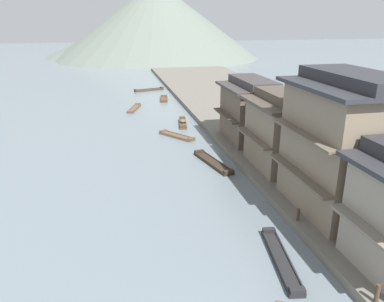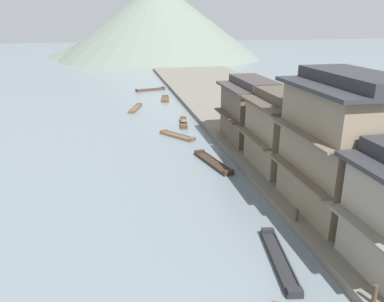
% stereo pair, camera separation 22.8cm
% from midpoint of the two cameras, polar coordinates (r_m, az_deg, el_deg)
% --- Properties ---
extents(riverbank_right, '(18.00, 110.00, 0.57)m').
position_cam_midpoint_polar(riverbank_right, '(45.25, 13.39, 3.47)').
color(riverbank_right, '#6B665B').
rests_on(riverbank_right, ground).
extents(boat_moored_nearest, '(2.35, 5.11, 0.39)m').
position_cam_midpoint_polar(boat_moored_nearest, '(54.57, -8.78, 6.30)').
color(boat_moored_nearest, brown).
rests_on(boat_moored_nearest, ground).
extents(boat_moored_second, '(2.26, 5.91, 0.44)m').
position_cam_midpoint_polar(boat_moored_second, '(33.73, 2.95, -1.76)').
color(boat_moored_second, '#33281E').
rests_on(boat_moored_second, ground).
extents(boat_moored_third, '(3.44, 4.29, 0.40)m').
position_cam_midpoint_polar(boat_moored_third, '(41.30, -2.45, 2.25)').
color(boat_moored_third, brown).
rests_on(boat_moored_third, ground).
extents(boat_moored_far, '(1.67, 5.69, 0.46)m').
position_cam_midpoint_polar(boat_moored_far, '(21.51, 12.90, -15.60)').
color(boat_moored_far, '#232326').
rests_on(boat_moored_far, ground).
extents(boat_midriver_drifting, '(5.39, 2.39, 0.45)m').
position_cam_midpoint_polar(boat_midriver_drifting, '(68.59, -6.55, 9.09)').
color(boat_midriver_drifting, '#423328').
rests_on(boat_midriver_drifting, ground).
extents(boat_midriver_upstream, '(1.70, 4.32, 0.41)m').
position_cam_midpoint_polar(boat_midriver_upstream, '(60.48, -4.34, 7.76)').
color(boat_midriver_upstream, brown).
rests_on(boat_midriver_upstream, ground).
extents(boat_upstream_distant, '(1.49, 4.39, 0.69)m').
position_cam_midpoint_polar(boat_upstream_distant, '(46.09, -1.54, 4.24)').
color(boat_upstream_distant, brown).
rests_on(boat_upstream_distant, ground).
extents(house_waterfront_second, '(6.88, 7.95, 8.74)m').
position_cam_midpoint_polar(house_waterfront_second, '(25.44, 22.06, 0.91)').
color(house_waterfront_second, '#7F705B').
rests_on(house_waterfront_second, riverbank_right).
extents(house_waterfront_tall, '(5.48, 6.87, 6.14)m').
position_cam_midpoint_polar(house_waterfront_tall, '(31.78, 13.20, 2.93)').
color(house_waterfront_tall, '#7F705B').
rests_on(house_waterfront_tall, riverbank_right).
extents(house_waterfront_narrow, '(5.88, 7.19, 6.14)m').
position_cam_midpoint_polar(house_waterfront_narrow, '(38.52, 8.77, 6.07)').
color(house_waterfront_narrow, brown).
rests_on(house_waterfront_narrow, riverbank_right).
extents(mooring_post_dock_near, '(0.20, 0.20, 0.92)m').
position_cam_midpoint_polar(mooring_post_dock_near, '(19.27, 25.68, -18.69)').
color(mooring_post_dock_near, '#473828').
rests_on(mooring_post_dock_near, riverbank_right).
extents(mooring_post_dock_mid, '(0.20, 0.20, 0.77)m').
position_cam_midpoint_polar(mooring_post_dock_mid, '(24.35, 15.33, -9.17)').
color(mooring_post_dock_mid, '#473828').
rests_on(mooring_post_dock_mid, riverbank_right).
extents(hill_far_west, '(59.71, 59.71, 14.00)m').
position_cam_midpoint_polar(hill_far_west, '(133.82, -8.21, 16.97)').
color(hill_far_west, slate).
rests_on(hill_far_west, ground).
extents(hill_far_centre, '(44.73, 44.73, 18.95)m').
position_cam_midpoint_polar(hill_far_centre, '(149.33, -3.84, 18.31)').
color(hill_far_centre, '#5B6B5B').
rests_on(hill_far_centre, ground).
extents(hill_far_east, '(63.76, 63.76, 22.89)m').
position_cam_midpoint_polar(hill_far_east, '(126.41, -5.38, 18.96)').
color(hill_far_east, slate).
rests_on(hill_far_east, ground).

